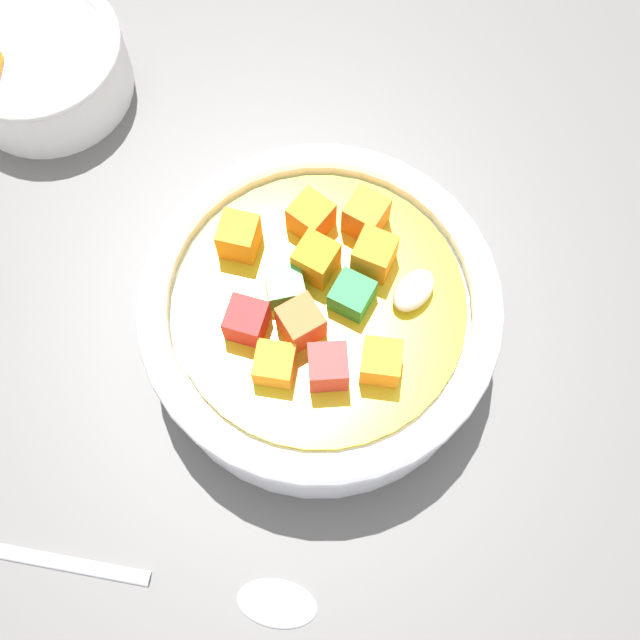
# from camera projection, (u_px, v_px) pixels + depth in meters

# --- Properties ---
(ground_plane) EXTENTS (1.40, 1.40, 0.02)m
(ground_plane) POSITION_uv_depth(u_px,v_px,m) (320.00, 344.00, 0.43)
(ground_plane) COLOR #565451
(soup_bowl_main) EXTENTS (0.17, 0.17, 0.07)m
(soup_bowl_main) POSITION_uv_depth(u_px,v_px,m) (320.00, 316.00, 0.39)
(soup_bowl_main) COLOR white
(soup_bowl_main) RESTS_ON ground_plane
(spoon) EXTENTS (0.07, 0.18, 0.01)m
(spoon) POSITION_uv_depth(u_px,v_px,m) (171.00, 583.00, 0.37)
(spoon) COLOR silver
(spoon) RESTS_ON ground_plane
(side_bowl_small) EXTENTS (0.10, 0.10, 0.05)m
(side_bowl_small) POSITION_uv_depth(u_px,v_px,m) (39.00, 64.00, 0.45)
(side_bowl_small) COLOR white
(side_bowl_small) RESTS_ON ground_plane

